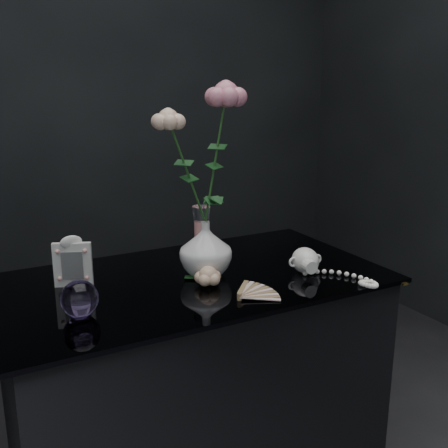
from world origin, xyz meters
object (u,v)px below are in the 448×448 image
loose_rose (208,276)px  pearl_jar (305,259)px  picture_frame (73,261)px  paperweight (79,299)px  vase (206,249)px  wine_glass (201,236)px

loose_rose → pearl_jar: bearing=-10.4°
picture_frame → paperweight: bearing=-75.9°
picture_frame → vase: bearing=8.7°
picture_frame → loose_rose: 0.35m
wine_glass → picture_frame: wine_glass is taller
vase → picture_frame: bearing=166.0°
loose_rose → wine_glass: bearing=66.6°
loose_rose → vase: bearing=64.8°
pearl_jar → loose_rose: bearing=-179.2°
vase → wine_glass: wine_glass is taller
pearl_jar → vase: bearing=164.3°
paperweight → wine_glass: bearing=26.1°
loose_rose → pearl_jar: pearl_jar is taller
picture_frame → paperweight: picture_frame is taller
paperweight → loose_rose: paperweight is taller
picture_frame → paperweight: size_ratio=1.60×
picture_frame → loose_rose: (0.31, -0.16, -0.04)m
pearl_jar → picture_frame: bearing=169.7°
wine_glass → loose_rose: 0.18m
wine_glass → pearl_jar: (0.23, -0.20, -0.05)m
loose_rose → pearl_jar: 0.29m
picture_frame → loose_rose: picture_frame is taller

